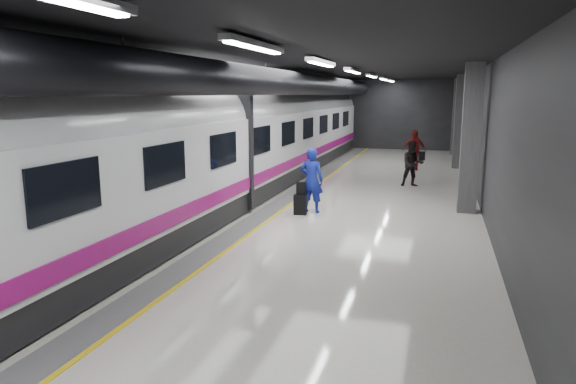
% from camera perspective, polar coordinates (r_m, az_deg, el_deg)
% --- Properties ---
extents(ground, '(40.00, 40.00, 0.00)m').
position_cam_1_polar(ground, '(15.30, 2.19, -2.71)').
color(ground, silver).
rests_on(ground, ground).
extents(platform_hall, '(10.02, 40.02, 4.51)m').
position_cam_1_polar(platform_hall, '(15.87, 2.14, 10.66)').
color(platform_hall, black).
rests_on(platform_hall, ground).
extents(train, '(3.05, 38.00, 4.05)m').
position_cam_1_polar(train, '(16.06, -9.10, 5.29)').
color(train, black).
rests_on(train, ground).
extents(traveler_main, '(0.75, 0.51, 1.99)m').
position_cam_1_polar(traveler_main, '(15.65, 2.64, 1.31)').
color(traveler_main, '#1918BA').
rests_on(traveler_main, ground).
extents(suitcase_main, '(0.40, 0.27, 0.61)m').
position_cam_1_polar(suitcase_main, '(15.46, 1.35, -1.40)').
color(suitcase_main, black).
rests_on(suitcase_main, ground).
extents(shoulder_bag, '(0.30, 0.18, 0.38)m').
position_cam_1_polar(shoulder_bag, '(15.38, 1.48, 0.41)').
color(shoulder_bag, black).
rests_on(shoulder_bag, suitcase_main).
extents(traveler_far_a, '(1.01, 0.87, 1.79)m').
position_cam_1_polar(traveler_far_a, '(20.67, 13.66, 3.06)').
color(traveler_far_a, black).
rests_on(traveler_far_a, ground).
extents(traveler_far_b, '(1.19, 0.70, 1.90)m').
position_cam_1_polar(traveler_far_b, '(25.33, 13.81, 4.56)').
color(traveler_far_b, maroon).
rests_on(traveler_far_b, ground).
extents(suitcase_far, '(0.37, 0.29, 0.48)m').
position_cam_1_polar(suitcase_far, '(29.18, 14.63, 3.90)').
color(suitcase_far, black).
rests_on(suitcase_far, ground).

